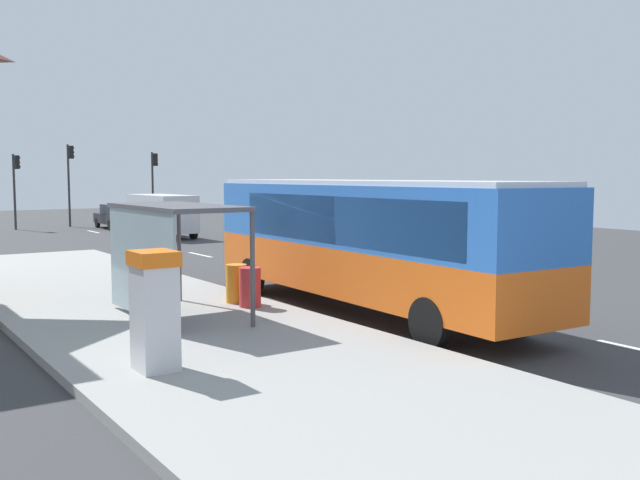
{
  "coord_description": "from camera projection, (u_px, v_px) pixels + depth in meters",
  "views": [
    {
      "loc": [
        -12.3,
        -13.35,
        3.31
      ],
      "look_at": [
        -1.0,
        3.21,
        1.5
      ],
      "focal_mm": 39.83,
      "sensor_mm": 36.0,
      "label": 1
    }
  ],
  "objects": [
    {
      "name": "ground_plane",
      "position": [
        195.0,
        256.0,
        29.71
      ],
      "size": [
        56.0,
        92.0,
        0.04
      ],
      "primitive_type": "cube",
      "color": "#38383A"
    },
    {
      "name": "sidewalk_platform",
      "position": [
        155.0,
        317.0,
        16.23
      ],
      "size": [
        6.2,
        30.0,
        0.18
      ],
      "primitive_type": "cube",
      "color": "#999993",
      "rests_on": "ground"
    },
    {
      "name": "lane_stripe_seg_1",
      "position": [
        458.0,
        310.0,
        17.5
      ],
      "size": [
        0.16,
        2.2,
        0.01
      ],
      "primitive_type": "cube",
      "color": "silver",
      "rests_on": "ground"
    },
    {
      "name": "lane_stripe_seg_2",
      "position": [
        339.0,
        285.0,
        21.62
      ],
      "size": [
        0.16,
        2.2,
        0.01
      ],
      "primitive_type": "cube",
      "color": "silver",
      "rests_on": "ground"
    },
    {
      "name": "lane_stripe_seg_3",
      "position": [
        259.0,
        267.0,
        25.73
      ],
      "size": [
        0.16,
        2.2,
        0.01
      ],
      "primitive_type": "cube",
      "color": "silver",
      "rests_on": "ground"
    },
    {
      "name": "lane_stripe_seg_4",
      "position": [
        200.0,
        255.0,
        29.85
      ],
      "size": [
        0.16,
        2.2,
        0.01
      ],
      "primitive_type": "cube",
      "color": "silver",
      "rests_on": "ground"
    },
    {
      "name": "lane_stripe_seg_5",
      "position": [
        156.0,
        245.0,
        33.96
      ],
      "size": [
        0.16,
        2.2,
        0.01
      ],
      "primitive_type": "cube",
      "color": "silver",
      "rests_on": "ground"
    },
    {
      "name": "lane_stripe_seg_6",
      "position": [
        121.0,
        238.0,
        38.07
      ],
      "size": [
        0.16,
        2.2,
        0.01
      ],
      "primitive_type": "cube",
      "color": "silver",
      "rests_on": "ground"
    },
    {
      "name": "lane_stripe_seg_7",
      "position": [
        93.0,
        232.0,
        42.19
      ],
      "size": [
        0.16,
        2.2,
        0.01
      ],
      "primitive_type": "cube",
      "color": "silver",
      "rests_on": "ground"
    },
    {
      "name": "bus",
      "position": [
        365.0,
        237.0,
        17.25
      ],
      "size": [
        2.92,
        11.09,
        3.21
      ],
      "color": "orange",
      "rests_on": "ground"
    },
    {
      "name": "white_van",
      "position": [
        162.0,
        213.0,
        38.3
      ],
      "size": [
        2.12,
        5.24,
        2.3
      ],
      "color": "silver",
      "rests_on": "ground"
    },
    {
      "name": "sedan_near",
      "position": [
        117.0,
        216.0,
        44.77
      ],
      "size": [
        1.99,
        4.47,
        1.52
      ],
      "color": "black",
      "rests_on": "ground"
    },
    {
      "name": "ticket_machine",
      "position": [
        155.0,
        309.0,
        11.41
      ],
      "size": [
        0.66,
        0.76,
        1.94
      ],
      "color": "silver",
      "rests_on": "sidewalk_platform"
    },
    {
      "name": "recycling_bin_red",
      "position": [
        250.0,
        287.0,
        17.0
      ],
      "size": [
        0.52,
        0.52,
        0.95
      ],
      "primitive_type": "cylinder",
      "color": "red",
      "rests_on": "sidewalk_platform"
    },
    {
      "name": "recycling_bin_orange",
      "position": [
        236.0,
        283.0,
        17.58
      ],
      "size": [
        0.52,
        0.52,
        0.95
      ],
      "primitive_type": "cylinder",
      "color": "orange",
      "rests_on": "sidewalk_platform"
    },
    {
      "name": "traffic_light_near_side",
      "position": [
        154.0,
        177.0,
        47.85
      ],
      "size": [
        0.49,
        0.28,
        4.91
      ],
      "color": "#2D2D2D",
      "rests_on": "ground"
    },
    {
      "name": "traffic_light_far_side",
      "position": [
        16.0,
        179.0,
        43.7
      ],
      "size": [
        0.49,
        0.28,
        4.66
      ],
      "color": "#2D2D2D",
      "rests_on": "ground"
    },
    {
      "name": "traffic_light_median",
      "position": [
        70.0,
        172.0,
        46.28
      ],
      "size": [
        0.49,
        0.28,
        5.36
      ],
      "color": "#2D2D2D",
      "rests_on": "ground"
    },
    {
      "name": "bus_shelter",
      "position": [
        164.0,
        232.0,
        15.52
      ],
      "size": [
        1.8,
        4.0,
        2.5
      ],
      "color": "#4C4C51",
      "rests_on": "sidewalk_platform"
    }
  ]
}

